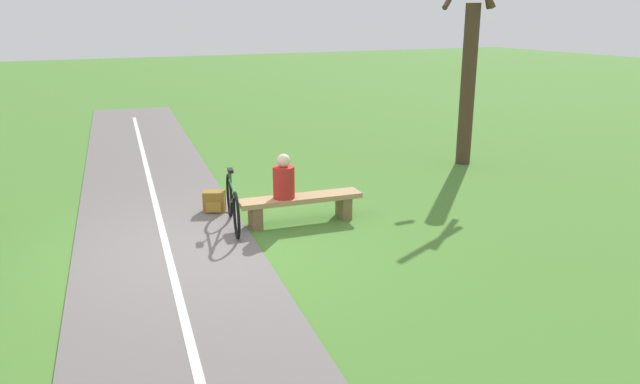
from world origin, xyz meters
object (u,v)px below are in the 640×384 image
bicycle (233,203)px  tree_near_bench (468,76)px  person_seated (284,179)px  backpack (214,202)px  bench (301,204)px

bicycle → tree_near_bench: size_ratio=0.38×
tree_near_bench → bicycle: bearing=16.9°
person_seated → backpack: size_ratio=1.66×
bench → person_seated: size_ratio=2.85×
bench → person_seated: (0.27, -0.02, 0.43)m
bicycle → tree_near_bench: 6.35m
bench → backpack: bearing=-39.5°
bench → person_seated: 0.51m
bench → bicycle: 1.07m
bench → tree_near_bench: bearing=-151.6°
backpack → tree_near_bench: 6.29m
backpack → bicycle: bearing=95.4°
bench → tree_near_bench: size_ratio=0.44×
bicycle → bench: bearing=86.1°
bench → tree_near_bench: 5.52m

